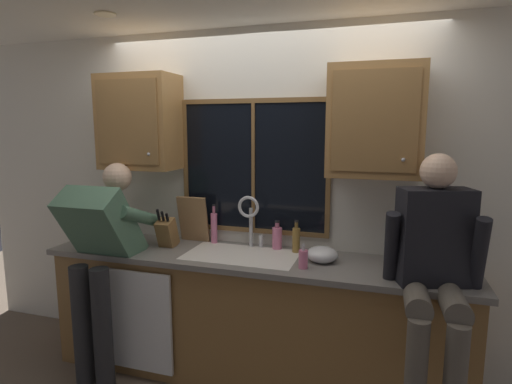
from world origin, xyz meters
The scene contains 24 objects.
back_wall centered at (0.00, 0.06, 1.27)m, with size 5.34×0.12×2.55m, color silver.
ceiling_downlight_left centered at (-0.88, -0.60, 2.54)m, with size 0.14×0.14×0.01m, color #FFEAB2.
window_glass centered at (-0.06, -0.01, 1.52)m, with size 1.10×0.02×0.95m, color black.
window_frame_top centered at (-0.06, -0.02, 2.02)m, with size 1.17×0.02×0.04m, color brown.
window_frame_bottom centered at (-0.06, -0.02, 1.03)m, with size 1.17×0.02×0.04m, color brown.
window_frame_left centered at (-0.63, -0.02, 1.52)m, with size 0.04×0.02×0.95m, color brown.
window_frame_right centered at (0.50, -0.02, 1.52)m, with size 0.04×0.02×0.95m, color brown.
window_mullion_center centered at (-0.06, -0.02, 1.52)m, with size 0.02×0.02×0.95m, color brown.
lower_cabinet_run centered at (0.00, -0.29, 0.44)m, with size 2.94×0.58×0.88m, color olive.
countertop centered at (0.00, -0.31, 0.90)m, with size 3.00×0.62×0.04m, color slate.
dishwasher_front centered at (-0.77, -0.61, 0.46)m, with size 0.60×0.02×0.74m, color white.
upper_cabinet_left centered at (-0.94, -0.17, 1.86)m, with size 0.59×0.36×0.72m.
upper_cabinet_right centered at (0.81, -0.17, 1.86)m, with size 0.59×0.36×0.72m.
sink centered at (-0.06, -0.30, 0.82)m, with size 0.80×0.46×0.21m.
faucet centered at (-0.06, -0.12, 1.17)m, with size 0.18×0.09×0.40m.
person_standing centered at (-1.01, -0.62, 0.96)m, with size 0.53×0.69×1.56m.
person_sitting_on_counter centered at (1.18, -0.57, 1.10)m, with size 0.54×0.65×1.26m.
knife_block centered at (-0.67, -0.28, 1.03)m, with size 0.12×0.18×0.32m.
cutting_board centered at (-0.54, -0.09, 1.10)m, with size 0.24×0.02×0.37m, color #997047.
mixing_bowl centered at (0.51, -0.27, 0.97)m, with size 0.21×0.21×0.11m, color silver.
soap_dispenser centered at (0.41, -0.44, 0.98)m, with size 0.06×0.07×0.17m.
bottle_green_glass centered at (0.14, -0.08, 1.01)m, with size 0.07×0.07×0.21m.
bottle_tall_clear centered at (-0.37, -0.07, 1.05)m, with size 0.05×0.05×0.31m.
bottle_amber_small centered at (0.30, -0.12, 1.02)m, with size 0.06×0.06×0.24m.
Camera 1 is at (0.89, -2.97, 1.82)m, focal length 28.84 mm.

